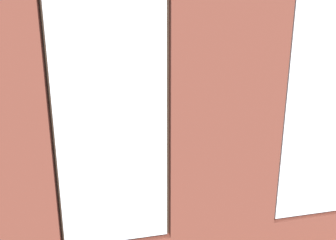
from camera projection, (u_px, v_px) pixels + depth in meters
ground_plane at (162, 174)px, 5.84m from camera, size 6.28×6.53×0.10m
brick_wall_with_windows at (225, 146)px, 2.75m from camera, size 5.68×0.30×3.08m
couch_by_window at (159, 225)px, 3.53m from camera, size 1.83×0.87×0.80m
couch_left at (261, 147)px, 6.27m from camera, size 0.95×1.90×0.80m
coffee_table at (166, 153)px, 5.80m from camera, size 1.48×0.79×0.42m
cup_ceramic at (173, 150)px, 5.69m from camera, size 0.08×0.08×0.10m
candle_jar at (156, 147)px, 5.83m from camera, size 0.08×0.08×0.10m
table_plant_small at (166, 146)px, 5.77m from camera, size 0.11×0.11×0.18m
remote_silver at (185, 146)px, 6.01m from camera, size 0.18×0.08×0.02m
remote_gray at (145, 154)px, 5.58m from camera, size 0.13×0.17×0.02m
media_console at (21, 174)px, 5.13m from camera, size 1.08×0.42×0.51m
tv_flatscreen at (17, 140)px, 4.99m from camera, size 0.95×0.20×0.69m
potted_plant_foreground_right at (56, 122)px, 7.31m from camera, size 0.57×0.57×0.86m
potted_plant_between_couches at (266, 166)px, 3.72m from camera, size 1.00×1.14×1.49m
potted_plant_by_left_couch at (218, 130)px, 7.49m from camera, size 0.32×0.32×0.49m
potted_plant_beside_window_right at (42, 212)px, 3.08m from camera, size 1.05×0.95×1.38m
potted_plant_corner_near_left at (226, 110)px, 8.31m from camera, size 1.01×0.88×1.18m
potted_plant_near_tv at (43, 166)px, 4.18m from camera, size 0.94×1.09×1.36m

